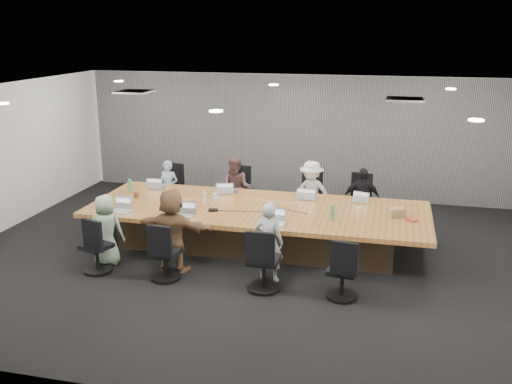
% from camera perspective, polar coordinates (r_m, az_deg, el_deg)
% --- Properties ---
extents(floor, '(10.00, 8.00, 0.00)m').
position_cam_1_polar(floor, '(9.93, -0.55, -6.46)').
color(floor, black).
rests_on(floor, ground).
extents(ceiling, '(10.00, 8.00, 0.00)m').
position_cam_1_polar(ceiling, '(9.22, -0.60, 9.82)').
color(ceiling, white).
rests_on(ceiling, wall_back).
extents(wall_back, '(10.00, 0.00, 2.80)m').
position_cam_1_polar(wall_back, '(13.30, 3.69, 5.65)').
color(wall_back, silver).
rests_on(wall_back, ground).
extents(wall_front, '(10.00, 0.00, 2.80)m').
position_cam_1_polar(wall_front, '(5.90, -10.26, -8.33)').
color(wall_front, silver).
rests_on(wall_front, ground).
extents(curtain, '(9.80, 0.04, 2.80)m').
position_cam_1_polar(curtain, '(13.23, 3.63, 5.59)').
color(curtain, slate).
rests_on(curtain, ground).
extents(conference_table, '(6.00, 2.20, 0.74)m').
position_cam_1_polar(conference_table, '(10.24, 0.13, -3.34)').
color(conference_table, '#3C2D1E').
rests_on(conference_table, ground).
extents(chair_0, '(0.63, 0.63, 0.77)m').
position_cam_1_polar(chair_0, '(12.45, -8.10, -0.03)').
color(chair_0, black).
rests_on(chair_0, ground).
extents(chair_1, '(0.68, 0.68, 0.83)m').
position_cam_1_polar(chair_1, '(11.98, -1.52, -0.34)').
color(chair_1, black).
rests_on(chair_1, ground).
extents(chair_2, '(0.68, 0.68, 0.82)m').
position_cam_1_polar(chair_2, '(11.69, 5.76, -0.88)').
color(chair_2, black).
rests_on(chair_2, ground).
extents(chair_3, '(0.61, 0.61, 0.79)m').
position_cam_1_polar(chair_3, '(11.61, 10.54, -1.26)').
color(chair_3, black).
rests_on(chair_3, ground).
extents(chair_4, '(0.62, 0.62, 0.73)m').
position_cam_1_polar(chair_4, '(9.56, -15.65, -5.67)').
color(chair_4, black).
rests_on(chair_4, ground).
extents(chair_5, '(0.54, 0.54, 0.73)m').
position_cam_1_polar(chair_5, '(9.06, -9.09, -6.47)').
color(chair_5, black).
rests_on(chair_5, ground).
extents(chair_6, '(0.54, 0.54, 0.79)m').
position_cam_1_polar(chair_6, '(8.59, 0.78, -7.32)').
color(chair_6, black).
rests_on(chair_6, ground).
extents(chair_7, '(0.55, 0.55, 0.72)m').
position_cam_1_polar(chair_7, '(8.45, 8.63, -8.21)').
color(chair_7, black).
rests_on(chair_7, ground).
extents(person_0, '(0.43, 0.29, 1.15)m').
position_cam_1_polar(person_0, '(12.08, -8.74, 0.41)').
color(person_0, '#96B6D1').
rests_on(person_0, ground).
extents(laptop_0, '(0.32, 0.23, 0.02)m').
position_cam_1_polar(laptop_0, '(11.55, -9.80, 0.51)').
color(laptop_0, '#B2B2B7').
rests_on(laptop_0, conference_table).
extents(person_1, '(0.64, 0.50, 1.31)m').
position_cam_1_polar(person_1, '(11.59, -1.98, 0.32)').
color(person_1, brown).
rests_on(person_1, ground).
extents(laptop_1, '(0.38, 0.29, 0.02)m').
position_cam_1_polar(laptop_1, '(11.06, -2.75, 0.03)').
color(laptop_1, '#B2B2B7').
rests_on(laptop_1, conference_table).
extents(person_2, '(0.94, 0.66, 1.32)m').
position_cam_1_polar(person_2, '(11.29, 5.54, -0.18)').
color(person_2, silver).
rests_on(person_2, ground).
extents(laptop_2, '(0.36, 0.26, 0.02)m').
position_cam_1_polar(laptop_2, '(10.74, 5.13, -0.51)').
color(laptop_2, '#B2B2B7').
rests_on(laptop_2, conference_table).
extents(person_3, '(0.77, 0.42, 1.24)m').
position_cam_1_polar(person_3, '(11.21, 10.49, -0.69)').
color(person_3, black).
rests_on(person_3, ground).
extents(laptop_3, '(0.32, 0.24, 0.02)m').
position_cam_1_polar(laptop_3, '(10.65, 10.34, -0.86)').
color(laptop_3, '#B2B2B7').
rests_on(laptop_3, conference_table).
extents(person_4, '(0.63, 0.46, 1.20)m').
position_cam_1_polar(person_4, '(9.76, -14.76, -3.67)').
color(person_4, '#8BAB90').
rests_on(person_4, ground).
extents(laptop_4, '(0.35, 0.26, 0.02)m').
position_cam_1_polar(laptop_4, '(10.17, -13.38, -1.86)').
color(laptop_4, '#B2B2B7').
rests_on(laptop_4, conference_table).
extents(person_5, '(1.31, 0.50, 1.38)m').
position_cam_1_polar(person_5, '(9.25, -8.35, -3.81)').
color(person_5, brown).
rests_on(person_5, ground).
extents(laptop_5, '(0.31, 0.22, 0.02)m').
position_cam_1_polar(laptop_5, '(9.71, -7.17, -2.41)').
color(laptop_5, '#B2B2B7').
rests_on(laptop_5, conference_table).
extents(person_6, '(0.51, 0.38, 1.27)m').
position_cam_1_polar(person_6, '(8.82, 1.30, -5.01)').
color(person_6, '#9FA2AD').
rests_on(person_6, ground).
extents(laptop_6, '(0.36, 0.28, 0.02)m').
position_cam_1_polar(laptop_6, '(9.28, 2.04, -3.16)').
color(laptop_6, '#B2B2B7').
rests_on(laptop_6, conference_table).
extents(bottle_green_left, '(0.08, 0.08, 0.25)m').
position_cam_1_polar(bottle_green_left, '(11.34, -12.51, 0.66)').
color(bottle_green_left, '#499364').
rests_on(bottle_green_left, conference_table).
extents(bottle_green_right, '(0.10, 0.10, 0.28)m').
position_cam_1_polar(bottle_green_right, '(9.48, 7.64, -2.07)').
color(bottle_green_right, '#499364').
rests_on(bottle_green_right, conference_table).
extents(bottle_clear, '(0.08, 0.08, 0.23)m').
position_cam_1_polar(bottle_clear, '(10.36, -5.22, -0.52)').
color(bottle_clear, silver).
rests_on(bottle_clear, conference_table).
extents(cup_white_far, '(0.09, 0.09, 0.11)m').
position_cam_1_polar(cup_white_far, '(10.63, -4.12, -0.42)').
color(cup_white_far, white).
rests_on(cup_white_far, conference_table).
extents(cup_white_near, '(0.08, 0.08, 0.09)m').
position_cam_1_polar(cup_white_near, '(10.01, 10.23, -1.75)').
color(cup_white_near, white).
rests_on(cup_white_near, conference_table).
extents(mug_brown, '(0.11, 0.11, 0.10)m').
position_cam_1_polar(mug_brown, '(10.92, -11.88, -0.29)').
color(mug_brown, brown).
rests_on(mug_brown, conference_table).
extents(mic_left, '(0.19, 0.16, 0.03)m').
position_cam_1_polar(mic_left, '(9.95, -4.29, -1.81)').
color(mic_left, black).
rests_on(mic_left, conference_table).
extents(mic_right, '(0.14, 0.10, 0.03)m').
position_cam_1_polar(mic_right, '(9.95, 2.15, -1.80)').
color(mic_right, black).
rests_on(mic_right, conference_table).
extents(stapler, '(0.18, 0.11, 0.06)m').
position_cam_1_polar(stapler, '(9.74, 1.86, -2.07)').
color(stapler, black).
rests_on(stapler, conference_table).
extents(canvas_bag, '(0.32, 0.27, 0.14)m').
position_cam_1_polar(canvas_bag, '(9.91, 13.86, -1.99)').
color(canvas_bag, '#94825B').
rests_on(canvas_bag, conference_table).
extents(snack_packet, '(0.21, 0.21, 0.04)m').
position_cam_1_polar(snack_packet, '(9.77, 15.28, -2.68)').
color(snack_packet, '#BF3C28').
rests_on(snack_packet, conference_table).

